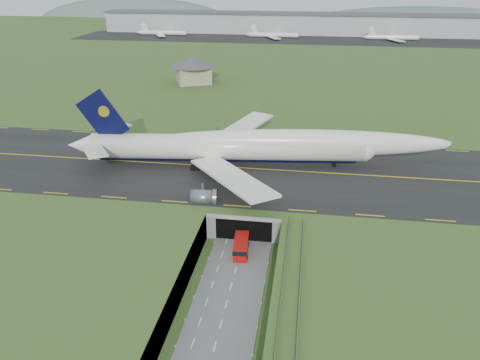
# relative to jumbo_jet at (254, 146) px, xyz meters

# --- Properties ---
(ground) EXTENTS (900.00, 900.00, 0.00)m
(ground) POSITION_rel_jumbo_jet_xyz_m (1.17, -34.81, -11.58)
(ground) COLOR #456227
(ground) RESTS_ON ground
(airfield_deck) EXTENTS (800.00, 800.00, 6.00)m
(airfield_deck) POSITION_rel_jumbo_jet_xyz_m (1.17, -34.81, -8.58)
(airfield_deck) COLOR gray
(airfield_deck) RESTS_ON ground
(trench_road) EXTENTS (12.00, 75.00, 0.20)m
(trench_road) POSITION_rel_jumbo_jet_xyz_m (1.17, -42.31, -11.48)
(trench_road) COLOR slate
(trench_road) RESTS_ON ground
(taxiway) EXTENTS (800.00, 44.00, 0.18)m
(taxiway) POSITION_rel_jumbo_jet_xyz_m (1.17, -1.81, -5.49)
(taxiway) COLOR black
(taxiway) RESTS_ON airfield_deck
(tunnel_portal) EXTENTS (17.00, 22.30, 6.00)m
(tunnel_portal) POSITION_rel_jumbo_jet_xyz_m (1.17, -18.10, -8.25)
(tunnel_portal) COLOR gray
(tunnel_portal) RESTS_ON ground
(guideway) EXTENTS (3.00, 53.00, 7.05)m
(guideway) POSITION_rel_jumbo_jet_xyz_m (12.17, -53.92, -6.26)
(guideway) COLOR #A8A8A3
(guideway) RESTS_ON ground
(jumbo_jet) EXTENTS (98.27, 62.22, 20.72)m
(jumbo_jet) POSITION_rel_jumbo_jet_xyz_m (0.00, 0.00, 0.00)
(jumbo_jet) COLOR white
(jumbo_jet) RESTS_ON ground
(shuttle_tram) EXTENTS (3.43, 7.81, 3.11)m
(shuttle_tram) POSITION_rel_jumbo_jet_xyz_m (1.34, -31.57, -9.87)
(shuttle_tram) COLOR #B00F0B
(shuttle_tram) RESTS_ON ground
(service_building) EXTENTS (26.99, 26.99, 11.20)m
(service_building) POSITION_rel_jumbo_jet_xyz_m (-38.46, 91.38, 1.05)
(service_building) COLOR tan
(service_building) RESTS_ON ground
(cargo_terminal) EXTENTS (320.00, 67.00, 15.60)m
(cargo_terminal) POSITION_rel_jumbo_jet_xyz_m (1.01, 264.60, 2.37)
(cargo_terminal) COLOR #B2B2B2
(cargo_terminal) RESTS_ON ground
(distant_hills) EXTENTS (700.00, 91.00, 60.00)m
(distant_hills) POSITION_rel_jumbo_jet_xyz_m (65.55, 395.19, -15.58)
(distant_hills) COLOR slate
(distant_hills) RESTS_ON ground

